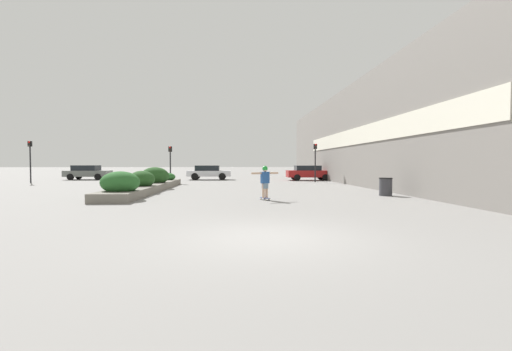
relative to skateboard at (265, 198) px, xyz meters
The scene contains 13 objects.
ground_plane 7.80m from the skateboard, 94.07° to the right, with size 300.00×300.00×0.00m, color gray.
building_wall_right 14.31m from the skateboard, 55.95° to the left, with size 0.67×43.82×7.69m.
planter_box 8.35m from the skateboard, 141.78° to the left, with size 1.80×13.54×1.41m.
skateboard is the anchor object (origin of this frame).
skateboarder 0.90m from the skateboard, 90.00° to the right, with size 1.26×0.63×1.44m.
trash_bin 6.56m from the skateboard, 14.92° to the left, with size 0.67×0.67×0.92m.
car_leftmost 27.95m from the skateboard, 51.22° to the left, with size 4.64×1.86×1.60m.
car_center_left 19.97m from the skateboard, 101.68° to the left, with size 4.35×1.95×1.44m.
car_center_right 18.72m from the skateboard, 71.79° to the left, with size 4.38×1.97×1.45m.
car_rightmost 26.22m from the skateboard, 128.68° to the left, with size 4.29×2.04×1.46m.
traffic_light_left 15.76m from the skateboard, 115.97° to the left, with size 0.28×0.30×3.09m.
traffic_light_right 15.64m from the skateboard, 68.48° to the left, with size 0.28×0.30×3.37m.
traffic_light_far_left 23.53m from the skateboard, 142.11° to the left, with size 0.28×0.30×3.51m.
Camera 1 is at (-0.77, -7.51, 1.64)m, focal length 24.00 mm.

